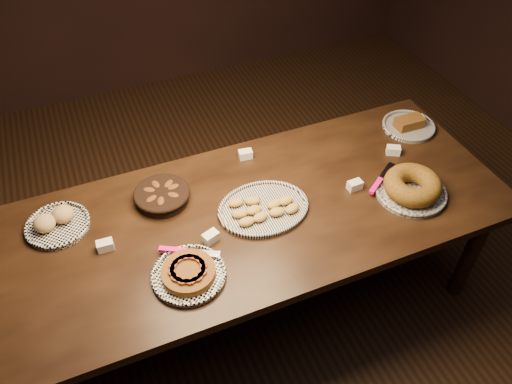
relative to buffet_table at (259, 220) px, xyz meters
name	(u,v)px	position (x,y,z in m)	size (l,w,h in m)	color
ground	(259,299)	(0.00, 0.00, -0.68)	(5.00, 5.00, 0.00)	black
buffet_table	(259,220)	(0.00, 0.00, 0.00)	(2.40, 1.00, 0.75)	black
apple_tart_plate	(189,273)	(-0.42, -0.24, 0.10)	(0.32, 0.34, 0.06)	white
madeleine_platter	(263,208)	(0.01, -0.02, 0.09)	(0.43, 0.35, 0.05)	black
bundt_cake_plate	(412,187)	(0.72, -0.19, 0.12)	(0.37, 0.39, 0.11)	black
croissant_basket	(162,195)	(-0.40, 0.23, 0.11)	(0.27, 0.27, 0.07)	black
bread_roll_plate	(56,223)	(-0.89, 0.26, 0.10)	(0.29, 0.29, 0.09)	white
loaf_plate	(409,125)	(1.02, 0.26, 0.09)	(0.29, 0.29, 0.07)	black
tent_cards	(268,191)	(0.08, 0.08, 0.10)	(1.60, 0.53, 0.04)	white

